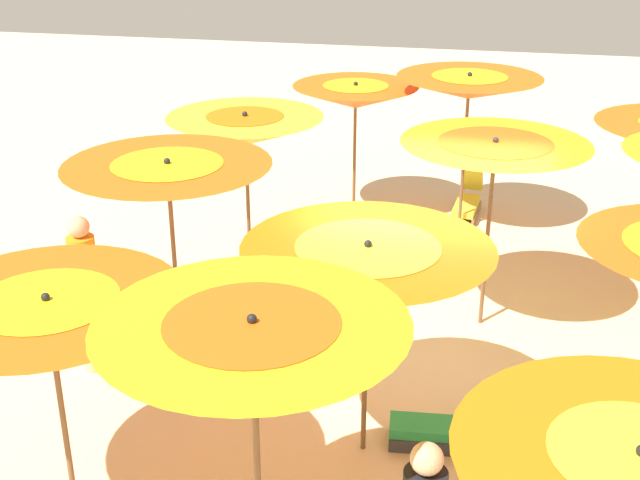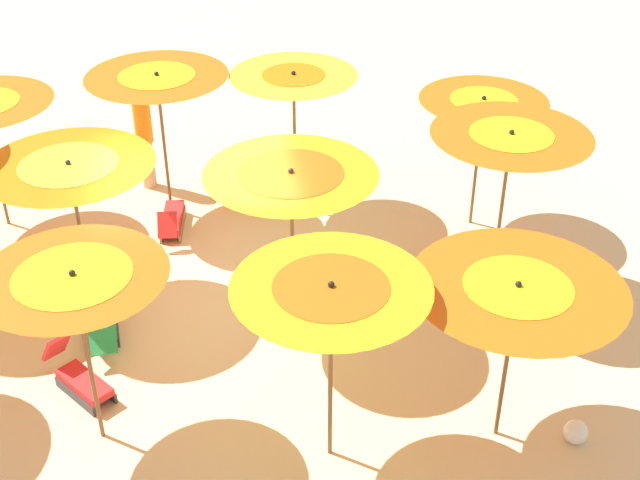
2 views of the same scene
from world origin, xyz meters
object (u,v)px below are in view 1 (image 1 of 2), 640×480
object	(u,v)px
beach_umbrella_0	(355,96)
beach_umbrella_1	(245,130)
lounger_1	(452,427)
beach_umbrella_4	(469,87)
beachgoer_1	(86,291)
lounger_3	(218,293)
lounger_5	(236,351)
beach_umbrella_6	(367,268)
beach_umbrella_3	(49,323)
lounger_0	(571,456)
lounger_4	(467,202)
beach_umbrella_2	(168,178)
beach_umbrella_7	(253,343)
beach_umbrella_5	(494,154)

from	to	relation	value
beach_umbrella_0	beach_umbrella_1	distance (m)	2.91
lounger_1	beach_umbrella_0	bearing A→B (deg)	-76.32
beach_umbrella_4	beachgoer_1	xyz separation A→B (m)	(-3.80, -4.94, -1.28)
beachgoer_1	lounger_3	bearing A→B (deg)	66.77
lounger_1	lounger_5	size ratio (longest dim) A/B	1.15
beach_umbrella_1	beach_umbrella_6	world-z (taller)	beach_umbrella_1
beach_umbrella_3	beach_umbrella_6	xyz separation A→B (m)	(2.28, 1.47, 0.01)
beach_umbrella_1	lounger_0	xyz separation A→B (m)	(4.01, -3.23, -1.95)
lounger_4	beach_umbrella_2	bearing A→B (deg)	-23.97
beach_umbrella_1	beachgoer_1	xyz separation A→B (m)	(-1.13, -2.42, -1.18)
beach_umbrella_1	beach_umbrella_7	xyz separation A→B (m)	(1.60, -5.23, 0.11)
beach_umbrella_1	lounger_1	size ratio (longest dim) A/B	1.72
beach_umbrella_1	beach_umbrella_3	world-z (taller)	beach_umbrella_1
beach_umbrella_4	beach_umbrella_6	size ratio (longest dim) A/B	1.10
lounger_5	beach_umbrella_0	bearing A→B (deg)	-89.75
lounger_5	beachgoer_1	size ratio (longest dim) A/B	0.66
beach_umbrella_0	beach_umbrella_6	world-z (taller)	beach_umbrella_0
beach_umbrella_1	lounger_3	bearing A→B (deg)	-106.74
beach_umbrella_4	beach_umbrella_7	xyz separation A→B (m)	(-1.07, -7.75, 0.01)
lounger_3	lounger_4	distance (m)	4.92
lounger_1	lounger_3	xyz separation A→B (m)	(-3.13, 2.27, -0.01)
beach_umbrella_1	lounger_4	world-z (taller)	beach_umbrella_1
beach_umbrella_5	lounger_3	world-z (taller)	beach_umbrella_5
beach_umbrella_5	lounger_5	xyz separation A→B (m)	(-2.67, -1.60, -2.00)
lounger_3	beachgoer_1	xyz separation A→B (m)	(-0.90, -1.69, 0.78)
beach_umbrella_5	lounger_3	distance (m)	3.89
beach_umbrella_2	lounger_4	distance (m)	6.36
beach_umbrella_1	lounger_4	size ratio (longest dim) A/B	2.00
beach_umbrella_4	beach_umbrella_6	world-z (taller)	beach_umbrella_4
beach_umbrella_0	lounger_1	distance (m)	6.33
lounger_3	beachgoer_1	size ratio (longest dim) A/B	0.66
beach_umbrella_3	lounger_0	bearing A→B (deg)	19.10
beach_umbrella_1	beach_umbrella_3	bearing A→B (deg)	-92.59
lounger_5	beachgoer_1	bearing A→B (deg)	19.74
beach_umbrella_7	lounger_1	xyz separation A→B (m)	(1.31, 2.22, -2.07)
beach_umbrella_0	lounger_5	distance (m)	5.15
beach_umbrella_7	lounger_0	size ratio (longest dim) A/B	2.32
beach_umbrella_6	beach_umbrella_7	world-z (taller)	beach_umbrella_7
beach_umbrella_0	beach_umbrella_6	bearing A→B (deg)	-79.33
beach_umbrella_3	lounger_3	distance (m)	4.32
beach_umbrella_2	beach_umbrella_3	bearing A→B (deg)	-89.74
beach_umbrella_7	lounger_1	world-z (taller)	beach_umbrella_7
beach_umbrella_0	beach_umbrella_4	distance (m)	1.76
beach_umbrella_0	beach_umbrella_2	world-z (taller)	beach_umbrella_2
lounger_1	lounger_5	distance (m)	2.66
beach_umbrella_2	lounger_3	distance (m)	2.42
beach_umbrella_1	lounger_0	bearing A→B (deg)	-38.82
lounger_0	lounger_4	xyz separation A→B (m)	(-1.26, 6.41, -0.00)
beach_umbrella_6	lounger_3	size ratio (longest dim) A/B	1.86
beach_umbrella_7	beach_umbrella_2	bearing A→B (deg)	120.09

